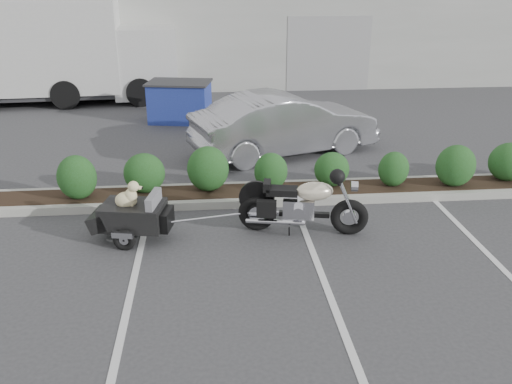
{
  "coord_description": "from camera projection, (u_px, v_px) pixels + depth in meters",
  "views": [
    {
      "loc": [
        -0.36,
        -7.42,
        4.1
      ],
      "look_at": [
        0.37,
        0.67,
        0.75
      ],
      "focal_mm": 38.0,
      "sensor_mm": 36.0,
      "label": 1
    }
  ],
  "objects": [
    {
      "name": "ground",
      "position": [
        236.0,
        254.0,
        8.43
      ],
      "size": [
        90.0,
        90.0,
        0.0
      ],
      "primitive_type": "plane",
      "color": "#38383A",
      "rests_on": "ground"
    },
    {
      "name": "planter_kerb",
      "position": [
        281.0,
        193.0,
        10.51
      ],
      "size": [
        12.0,
        1.0,
        0.15
      ],
      "primitive_type": "cube",
      "color": "#9E9E93",
      "rests_on": "ground"
    },
    {
      "name": "building",
      "position": [
        213.0,
        22.0,
        23.32
      ],
      "size": [
        26.0,
        10.0,
        4.0
      ],
      "primitive_type": "cube",
      "color": "#9EA099",
      "rests_on": "ground"
    },
    {
      "name": "motorcycle",
      "position": [
        303.0,
        205.0,
        8.93
      ],
      "size": [
        2.15,
        0.9,
        1.25
      ],
      "rotation": [
        0.0,
        0.0,
        -0.19
      ],
      "color": "black",
      "rests_on": "ground"
    },
    {
      "name": "pet_trailer",
      "position": [
        132.0,
        214.0,
        8.74
      ],
      "size": [
        1.75,
        1.0,
        1.03
      ],
      "rotation": [
        0.0,
        0.0,
        -0.19
      ],
      "color": "black",
      "rests_on": "ground"
    },
    {
      "name": "sedan",
      "position": [
        285.0,
        124.0,
        12.74
      ],
      "size": [
        4.67,
        2.92,
        1.45
      ],
      "primitive_type": "imported",
      "rotation": [
        0.0,
        0.0,
        1.91
      ],
      "color": "#AFAFB6",
      "rests_on": "ground"
    },
    {
      "name": "dumpster",
      "position": [
        180.0,
        101.0,
        15.55
      ],
      "size": [
        1.94,
        1.5,
        1.15
      ],
      "rotation": [
        0.0,
        0.0,
        -0.19
      ],
      "color": "navy",
      "rests_on": "ground"
    },
    {
      "name": "delivery_truck",
      "position": [
        72.0,
        54.0,
        17.61
      ],
      "size": [
        7.17,
        2.86,
        3.22
      ],
      "rotation": [
        0.0,
        0.0,
        0.07
      ],
      "color": "beige",
      "rests_on": "ground"
    }
  ]
}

